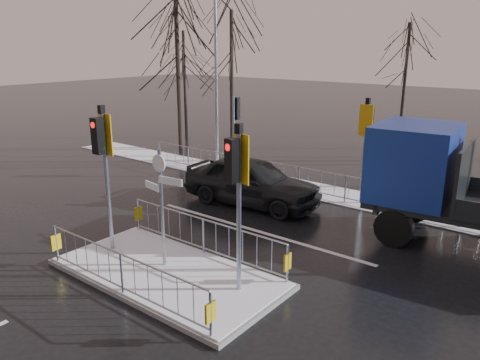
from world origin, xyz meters
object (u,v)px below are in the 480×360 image
Objects in this scene: street_lamp_left at (217,70)px; car_far_lane at (252,181)px; flatbed_truck at (450,183)px; traffic_island at (167,262)px.

car_far_lane is at bearing -37.80° from street_lamp_left.
flatbed_truck is (6.51, 0.83, 0.94)m from car_far_lane.
car_far_lane is at bearing -172.75° from flatbed_truck.
traffic_island is 6.03m from car_far_lane.
car_far_lane is 7.05m from street_lamp_left.
traffic_island is 8.33m from flatbed_truck.
car_far_lane is 0.62× the size of street_lamp_left.
traffic_island is 0.73× the size of street_lamp_left.
flatbed_truck is (4.88, 6.61, 1.42)m from traffic_island.
street_lamp_left is at bearing 47.26° from car_far_lane.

